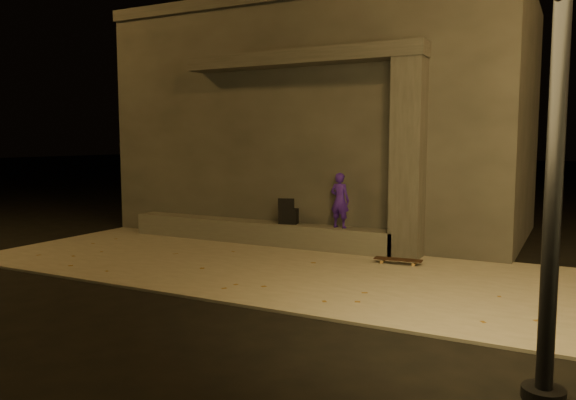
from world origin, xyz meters
The scene contains 9 objects.
ground centered at (0.00, 0.00, 0.00)m, with size 120.00×120.00×0.00m, color black.
sidewalk centered at (0.00, 2.00, 0.02)m, with size 11.00×4.40×0.04m, color slate.
building centered at (-1.00, 6.49, 2.61)m, with size 9.00×5.10×5.22m.
ledge centered at (-1.50, 3.75, 0.27)m, with size 6.00×0.55×0.45m, color #53504B.
column centered at (1.70, 3.75, 1.84)m, with size 0.55×0.55×3.60m, color #34322F.
canopy centered at (-0.50, 3.80, 3.78)m, with size 5.00×0.70×0.28m, color #34322F.
skateboarder centered at (0.38, 3.75, 1.03)m, with size 0.39×0.26×1.07m, color #351691.
backpack centered at (-0.74, 3.75, 0.67)m, with size 0.42×0.32×0.53m.
skateboard centered at (1.74, 3.10, 0.11)m, with size 0.84×0.28×0.09m.
Camera 1 is at (4.47, -6.27, 2.18)m, focal length 35.00 mm.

